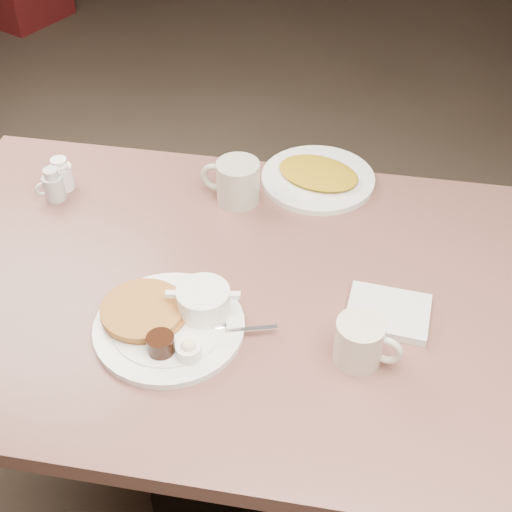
% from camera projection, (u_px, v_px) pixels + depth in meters
% --- Properties ---
extents(diner_table, '(1.50, 0.90, 0.75)m').
position_uv_depth(diner_table, '(254.00, 344.00, 1.53)').
color(diner_table, '#84564C').
rests_on(diner_table, ground).
extents(main_plate, '(0.37, 0.33, 0.07)m').
position_uv_depth(main_plate, '(172.00, 318.00, 1.33)').
color(main_plate, white).
rests_on(main_plate, diner_table).
extents(coffee_mug_near, '(0.13, 0.11, 0.09)m').
position_uv_depth(coffee_mug_near, '(361.00, 342.00, 1.25)').
color(coffee_mug_near, beige).
rests_on(coffee_mug_near, diner_table).
extents(napkin, '(0.17, 0.14, 0.02)m').
position_uv_depth(napkin, '(388.00, 313.00, 1.36)').
color(napkin, silver).
rests_on(napkin, diner_table).
extents(coffee_mug_far, '(0.15, 0.11, 0.10)m').
position_uv_depth(coffee_mug_far, '(236.00, 182.00, 1.61)').
color(coffee_mug_far, '#B9B6A1').
rests_on(coffee_mug_far, diner_table).
extents(creamer_left, '(0.07, 0.06, 0.08)m').
position_uv_depth(creamer_left, '(53.00, 186.00, 1.62)').
color(creamer_left, silver).
rests_on(creamer_left, diner_table).
extents(creamer_right, '(0.07, 0.06, 0.08)m').
position_uv_depth(creamer_right, '(61.00, 175.00, 1.65)').
color(creamer_right, white).
rests_on(creamer_right, diner_table).
extents(hash_plate, '(0.35, 0.35, 0.04)m').
position_uv_depth(hash_plate, '(318.00, 177.00, 1.69)').
color(hash_plate, white).
rests_on(hash_plate, diner_table).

